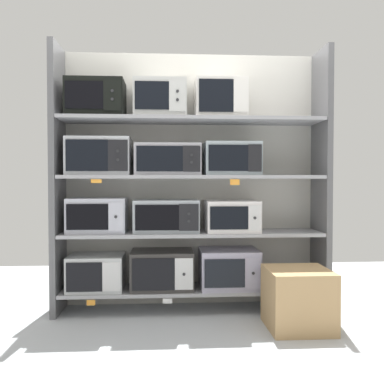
{
  "coord_description": "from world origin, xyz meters",
  "views": [
    {
      "loc": [
        -0.23,
        -3.67,
        1.14
      ],
      "look_at": [
        0.0,
        0.0,
        1.03
      ],
      "focal_mm": 39.64,
      "sensor_mm": 36.0,
      "label": 1
    }
  ],
  "objects_px": {
    "microwave_0": "(96,272)",
    "microwave_6": "(100,156)",
    "microwave_2": "(229,268)",
    "microwave_3": "(98,215)",
    "microwave_5": "(232,216)",
    "shipping_carton": "(298,299)",
    "microwave_9": "(96,99)",
    "microwave_1": "(162,270)",
    "microwave_10": "(160,100)",
    "microwave_11": "(220,99)",
    "microwave_4": "(166,216)",
    "microwave_7": "(168,160)",
    "microwave_8": "(231,159)"
  },
  "relations": [
    {
      "from": "microwave_0",
      "to": "microwave_4",
      "type": "height_order",
      "value": "microwave_4"
    },
    {
      "from": "microwave_2",
      "to": "microwave_5",
      "type": "relative_size",
      "value": 1.11
    },
    {
      "from": "microwave_0",
      "to": "microwave_10",
      "type": "bearing_deg",
      "value": 0.03
    },
    {
      "from": "microwave_2",
      "to": "microwave_0",
      "type": "bearing_deg",
      "value": -179.98
    },
    {
      "from": "microwave_0",
      "to": "microwave_9",
      "type": "relative_size",
      "value": 0.97
    },
    {
      "from": "microwave_3",
      "to": "microwave_11",
      "type": "relative_size",
      "value": 1.13
    },
    {
      "from": "microwave_11",
      "to": "shipping_carton",
      "type": "height_order",
      "value": "microwave_11"
    },
    {
      "from": "microwave_7",
      "to": "microwave_8",
      "type": "distance_m",
      "value": 0.55
    },
    {
      "from": "microwave_3",
      "to": "microwave_4",
      "type": "xyz_separation_m",
      "value": [
        0.59,
        -0.0,
        -0.01
      ]
    },
    {
      "from": "microwave_1",
      "to": "microwave_6",
      "type": "bearing_deg",
      "value": 180.0
    },
    {
      "from": "microwave_4",
      "to": "microwave_0",
      "type": "bearing_deg",
      "value": -179.99
    },
    {
      "from": "microwave_4",
      "to": "microwave_7",
      "type": "distance_m",
      "value": 0.49
    },
    {
      "from": "microwave_5",
      "to": "microwave_4",
      "type": "bearing_deg",
      "value": -179.98
    },
    {
      "from": "microwave_4",
      "to": "microwave_11",
      "type": "height_order",
      "value": "microwave_11"
    },
    {
      "from": "microwave_1",
      "to": "microwave_5",
      "type": "bearing_deg",
      "value": 0.04
    },
    {
      "from": "microwave_8",
      "to": "microwave_9",
      "type": "distance_m",
      "value": 1.27
    },
    {
      "from": "microwave_1",
      "to": "shipping_carton",
      "type": "bearing_deg",
      "value": -26.1
    },
    {
      "from": "microwave_2",
      "to": "microwave_8",
      "type": "relative_size",
      "value": 1.07
    },
    {
      "from": "microwave_1",
      "to": "microwave_3",
      "type": "bearing_deg",
      "value": 179.96
    },
    {
      "from": "microwave_3",
      "to": "microwave_1",
      "type": "bearing_deg",
      "value": -0.04
    },
    {
      "from": "microwave_3",
      "to": "microwave_10",
      "type": "height_order",
      "value": "microwave_10"
    },
    {
      "from": "microwave_10",
      "to": "shipping_carton",
      "type": "relative_size",
      "value": 0.94
    },
    {
      "from": "microwave_0",
      "to": "microwave_1",
      "type": "height_order",
      "value": "microwave_1"
    },
    {
      "from": "microwave_5",
      "to": "microwave_10",
      "type": "distance_m",
      "value": 1.18
    },
    {
      "from": "microwave_2",
      "to": "microwave_9",
      "type": "xyz_separation_m",
      "value": [
        -1.14,
        -0.0,
        1.46
      ]
    },
    {
      "from": "microwave_2",
      "to": "microwave_7",
      "type": "xyz_separation_m",
      "value": [
        -0.53,
        -0.0,
        0.95
      ]
    },
    {
      "from": "microwave_5",
      "to": "microwave_9",
      "type": "distance_m",
      "value": 1.54
    },
    {
      "from": "microwave_9",
      "to": "shipping_carton",
      "type": "distance_m",
      "value": 2.32
    },
    {
      "from": "microwave_1",
      "to": "microwave_5",
      "type": "relative_size",
      "value": 1.18
    },
    {
      "from": "microwave_11",
      "to": "microwave_1",
      "type": "bearing_deg",
      "value": -180.0
    },
    {
      "from": "microwave_0",
      "to": "microwave_4",
      "type": "bearing_deg",
      "value": 0.01
    },
    {
      "from": "microwave_7",
      "to": "microwave_11",
      "type": "relative_size",
      "value": 1.28
    },
    {
      "from": "microwave_1",
      "to": "microwave_2",
      "type": "bearing_deg",
      "value": 0.04
    },
    {
      "from": "microwave_9",
      "to": "microwave_10",
      "type": "distance_m",
      "value": 0.54
    },
    {
      "from": "microwave_0",
      "to": "microwave_6",
      "type": "bearing_deg",
      "value": -0.1
    },
    {
      "from": "microwave_4",
      "to": "shipping_carton",
      "type": "relative_size",
      "value": 1.18
    },
    {
      "from": "microwave_8",
      "to": "microwave_11",
      "type": "height_order",
      "value": "microwave_11"
    },
    {
      "from": "microwave_2",
      "to": "microwave_10",
      "type": "relative_size",
      "value": 1.14
    },
    {
      "from": "microwave_0",
      "to": "microwave_7",
      "type": "relative_size",
      "value": 0.84
    },
    {
      "from": "microwave_7",
      "to": "microwave_2",
      "type": "bearing_deg",
      "value": 0.03
    },
    {
      "from": "microwave_3",
      "to": "microwave_6",
      "type": "relative_size",
      "value": 0.93
    },
    {
      "from": "microwave_2",
      "to": "shipping_carton",
      "type": "height_order",
      "value": "microwave_2"
    },
    {
      "from": "microwave_6",
      "to": "microwave_7",
      "type": "bearing_deg",
      "value": 0.01
    },
    {
      "from": "microwave_3",
      "to": "microwave_4",
      "type": "height_order",
      "value": "microwave_3"
    },
    {
      "from": "microwave_0",
      "to": "microwave_6",
      "type": "distance_m",
      "value": 1.0
    },
    {
      "from": "microwave_9",
      "to": "microwave_10",
      "type": "relative_size",
      "value": 1.08
    },
    {
      "from": "microwave_2",
      "to": "microwave_3",
      "type": "distance_m",
      "value": 1.23
    },
    {
      "from": "microwave_0",
      "to": "microwave_10",
      "type": "relative_size",
      "value": 1.05
    },
    {
      "from": "microwave_5",
      "to": "microwave_7",
      "type": "distance_m",
      "value": 0.74
    },
    {
      "from": "microwave_4",
      "to": "microwave_11",
      "type": "bearing_deg",
      "value": -0.02
    }
  ]
}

